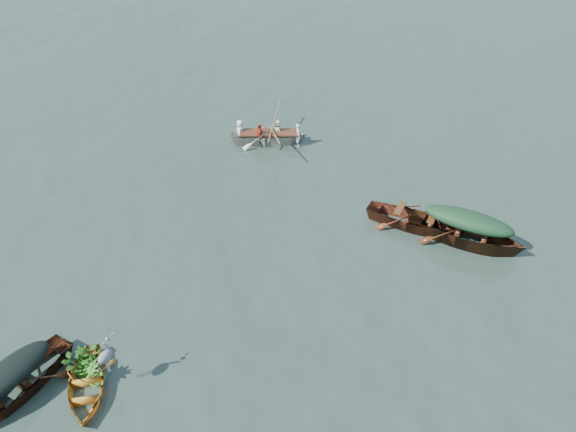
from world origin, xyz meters
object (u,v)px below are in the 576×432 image
at_px(green_tarp_boat, 464,243).
at_px(rowed_boat, 269,143).
at_px(yellow_dinghy, 87,391).
at_px(heron, 106,360).
at_px(open_wooden_boat, 414,228).
at_px(dark_covered_boat, 16,394).

bearing_deg(green_tarp_boat, rowed_boat, 73.06).
relative_size(yellow_dinghy, heron, 2.93).
bearing_deg(open_wooden_boat, rowed_boat, 67.09).
distance_m(dark_covered_boat, rowed_boat, 12.44).
bearing_deg(rowed_boat, open_wooden_boat, -139.76).
bearing_deg(heron, green_tarp_boat, 17.35).
distance_m(open_wooden_boat, heron, 9.63).
relative_size(open_wooden_boat, heron, 4.49).
height_order(yellow_dinghy, heron, heron).
xyz_separation_m(dark_covered_boat, heron, (1.69, 1.22, 0.81)).
bearing_deg(rowed_boat, dark_covered_boat, 154.91).
relative_size(rowed_boat, heron, 4.34).
distance_m(yellow_dinghy, dark_covered_boat, 1.54).
height_order(dark_covered_boat, open_wooden_boat, dark_covered_boat).
xyz_separation_m(yellow_dinghy, open_wooden_boat, (4.32, 9.15, 0.00)).
height_order(yellow_dinghy, dark_covered_boat, dark_covered_boat).
bearing_deg(open_wooden_boat, green_tarp_boat, -92.33).
bearing_deg(yellow_dinghy, dark_covered_boat, 171.48).
distance_m(dark_covered_boat, heron, 2.23).
distance_m(green_tarp_boat, heron, 10.35).
distance_m(dark_covered_boat, green_tarp_boat, 12.27).
relative_size(green_tarp_boat, open_wooden_boat, 1.13).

